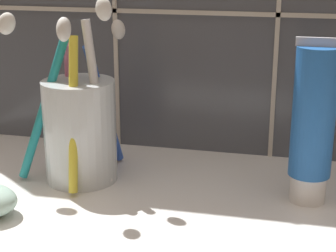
# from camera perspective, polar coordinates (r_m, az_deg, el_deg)

# --- Properties ---
(sink_counter) EXTENTS (0.75, 0.33, 0.02)m
(sink_counter) POSITION_cam_1_polar(r_m,az_deg,el_deg) (0.53, 7.16, -9.85)
(sink_counter) COLOR white
(sink_counter) RESTS_ON ground
(toothbrush_cup) EXTENTS (0.12, 0.13, 0.19)m
(toothbrush_cup) POSITION_cam_1_polar(r_m,az_deg,el_deg) (0.59, -8.97, 0.09)
(toothbrush_cup) COLOR silver
(toothbrush_cup) RESTS_ON sink_counter
(toothpaste_tube) EXTENTS (0.04, 0.04, 0.16)m
(toothpaste_tube) POSITION_cam_1_polar(r_m,az_deg,el_deg) (0.54, 14.52, 0.31)
(toothpaste_tube) COLOR white
(toothpaste_tube) RESTS_ON sink_counter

